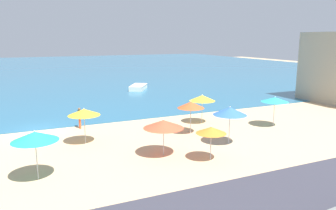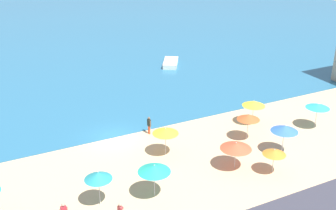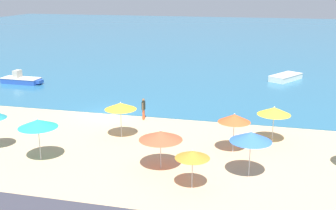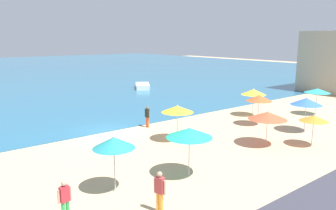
# 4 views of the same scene
# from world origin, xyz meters

# --- Properties ---
(ground_plane) EXTENTS (160.00, 160.00, 0.00)m
(ground_plane) POSITION_xyz_m (0.00, 0.00, 0.00)
(ground_plane) COLOR tan
(beach_umbrella_0) EXTENTS (2.03, 2.03, 2.55)m
(beach_umbrella_0) POSITION_xyz_m (10.56, -5.68, 2.23)
(beach_umbrella_0) COLOR #B2B2B7
(beach_umbrella_0) RESTS_ON ground_plane
(beach_umbrella_2) EXTENTS (1.80, 1.80, 2.12)m
(beach_umbrella_2) POSITION_xyz_m (8.98, -11.10, 1.85)
(beach_umbrella_2) COLOR #B2B2B7
(beach_umbrella_2) RESTS_ON ground_plane
(beach_umbrella_3) EXTENTS (2.17, 2.17, 2.51)m
(beach_umbrella_3) POSITION_xyz_m (2.83, -4.81, 2.22)
(beach_umbrella_3) COLOR #B2B2B7
(beach_umbrella_3) RESTS_ON ground_plane
(beach_umbrella_4) EXTENTS (2.28, 2.28, 2.64)m
(beach_umbrella_4) POSITION_xyz_m (11.75, -9.00, 2.31)
(beach_umbrella_4) COLOR #B2B2B7
(beach_umbrella_4) RESTS_ON ground_plane
(beach_umbrella_8) EXTENTS (2.49, 2.49, 2.31)m
(beach_umbrella_8) POSITION_xyz_m (6.80, -9.15, 1.99)
(beach_umbrella_8) COLOR #B2B2B7
(beach_umbrella_8) RESTS_ON ground_plane
(beach_umbrella_9) EXTENTS (2.19, 2.19, 2.49)m
(beach_umbrella_9) POSITION_xyz_m (12.94, -3.33, 2.17)
(beach_umbrella_9) COLOR #B2B2B7
(beach_umbrella_9) RESTS_ON ground_plane
(beach_umbrella_10) EXTENTS (2.34, 2.34, 2.62)m
(beach_umbrella_10) POSITION_xyz_m (-0.50, -9.73, 2.30)
(beach_umbrella_10) COLOR #B2B2B7
(beach_umbrella_10) RESTS_ON ground_plane
(beach_umbrella_11) EXTENTS (1.92, 1.92, 2.66)m
(beach_umbrella_11) POSITION_xyz_m (-4.27, -8.90, 2.33)
(beach_umbrella_11) COLOR #B2B2B7
(beach_umbrella_11) RESTS_ON ground_plane
(beach_umbrella_12) EXTENTS (2.23, 2.23, 2.50)m
(beach_umbrella_12) POSITION_xyz_m (17.77, -6.68, 2.24)
(beach_umbrella_12) COLOR #B2B2B7
(beach_umbrella_12) RESTS_ON ground_plane
(bather_0) EXTENTS (0.57, 0.25, 1.62)m
(bather_0) POSITION_xyz_m (-6.96, -9.86, 0.91)
(bather_0) COLOR green
(bather_0) RESTS_ON ground_plane
(bather_3) EXTENTS (0.24, 0.57, 1.71)m
(bather_3) POSITION_xyz_m (3.17, -0.73, 0.96)
(bather_3) COLOR #E9572C
(bather_3) RESTS_ON ground_plane
(bather_4) EXTENTS (0.32, 0.54, 1.74)m
(bather_4) POSITION_xyz_m (-3.77, -11.65, 0.98)
(bather_4) COLOR #F5A032
(bather_4) RESTS_ON ground_plane
(skiff_nearshore) EXTENTS (3.74, 4.62, 0.64)m
(skiff_nearshore) POSITION_xyz_m (14.20, 16.47, 0.37)
(skiff_nearshore) COLOR silver
(skiff_nearshore) RESTS_ON sea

